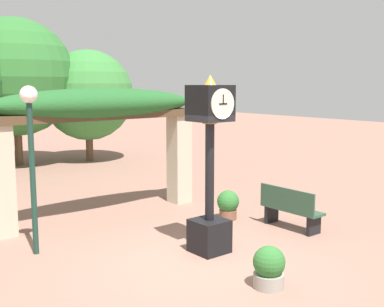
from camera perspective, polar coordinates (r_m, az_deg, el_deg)
ground_plane at (r=8.56m, az=1.06°, el=-12.52°), size 60.00×60.00×0.00m
pedestal_clock at (r=8.53m, az=2.11°, el=-1.16°), size 0.63×0.68×3.19m
pergola at (r=10.95m, az=-10.89°, el=4.22°), size 5.54×1.07×2.94m
potted_plant_near_left at (r=10.91m, az=4.29°, el=-6.00°), size 0.50×0.50×0.66m
potted_plant_near_right at (r=7.49m, az=9.11°, el=-13.18°), size 0.49×0.49×0.64m
park_bench at (r=10.36m, az=11.55°, el=-6.46°), size 0.42×1.41×0.89m
lamp_post at (r=8.83m, az=-18.57°, el=1.88°), size 0.30×0.30×3.01m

